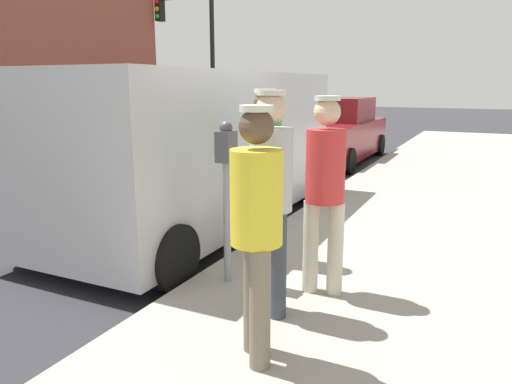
# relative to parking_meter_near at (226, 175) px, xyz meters

# --- Properties ---
(ground_plane) EXTENTS (80.00, 80.00, 0.00)m
(ground_plane) POSITION_rel_parking_meter_near_xyz_m (-1.35, 0.84, -1.18)
(ground_plane) COLOR #2D2D33
(sidewalk_slab) EXTENTS (5.00, 32.00, 0.15)m
(sidewalk_slab) POSITION_rel_parking_meter_near_xyz_m (2.15, 0.84, -1.11)
(sidewalk_slab) COLOR #9E998E
(sidewalk_slab) RESTS_ON ground
(parking_meter_near) EXTENTS (0.14, 0.18, 1.52)m
(parking_meter_near) POSITION_rel_parking_meter_near_xyz_m (0.00, 0.00, 0.00)
(parking_meter_near) COLOR gray
(parking_meter_near) RESTS_ON sidewalk_slab
(pedestrian_in_yellow) EXTENTS (0.34, 0.34, 1.72)m
(pedestrian_in_yellow) POSITION_rel_parking_meter_near_xyz_m (0.83, -1.08, -0.05)
(pedestrian_in_yellow) COLOR #726656
(pedestrian_in_yellow) RESTS_ON sidewalk_slab
(pedestrian_in_red) EXTENTS (0.36, 0.34, 1.75)m
(pedestrian_in_red) POSITION_rel_parking_meter_near_xyz_m (0.89, 0.15, -0.03)
(pedestrian_in_red) COLOR beige
(pedestrian_in_red) RESTS_ON sidewalk_slab
(pedestrian_in_gray) EXTENTS (0.34, 0.34, 1.80)m
(pedestrian_in_gray) POSITION_rel_parking_meter_near_xyz_m (0.63, -0.41, 0.01)
(pedestrian_in_gray) COLOR #383D47
(pedestrian_in_gray) RESTS_ON sidewalk_slab
(pedestrian_in_green) EXTENTS (0.34, 0.36, 1.80)m
(pedestrian_in_green) POSITION_rel_parking_meter_near_xyz_m (0.06, 0.71, 0.01)
(pedestrian_in_green) COLOR beige
(pedestrian_in_green) RESTS_ON sidewalk_slab
(parked_van) EXTENTS (2.14, 5.21, 2.15)m
(parked_van) POSITION_rel_parking_meter_near_xyz_m (-1.50, 1.89, -0.03)
(parked_van) COLOR #BCBCC1
(parked_van) RESTS_ON ground
(parked_sedan_ahead) EXTENTS (1.96, 4.41, 1.65)m
(parked_sedan_ahead) POSITION_rel_parking_meter_near_xyz_m (-1.58, 8.52, -0.43)
(parked_sedan_ahead) COLOR maroon
(parked_sedan_ahead) RESTS_ON ground
(traffic_light_corner) EXTENTS (2.48, 0.42, 5.20)m
(traffic_light_corner) POSITION_rel_parking_meter_near_xyz_m (-7.86, 11.48, 2.34)
(traffic_light_corner) COLOR black
(traffic_light_corner) RESTS_ON ground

